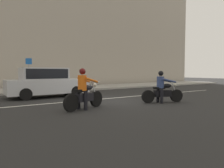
{
  "coord_description": "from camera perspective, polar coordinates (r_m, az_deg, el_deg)",
  "views": [
    {
      "loc": [
        -6.01,
        -8.68,
        1.49
      ],
      "look_at": [
        -0.23,
        -0.08,
        0.87
      ],
      "focal_mm": 33.06,
      "sensor_mm": 36.0,
      "label": 1
    }
  ],
  "objects": [
    {
      "name": "street_sign_post",
      "position": [
        16.38,
        -22.0,
        3.49
      ],
      "size": [
        0.44,
        0.08,
        2.37
      ],
      "color": "gray",
      "rests_on": "sidewalk_slab"
    },
    {
      "name": "parked_sedan_silver",
      "position": [
        12.63,
        -17.65,
        0.5
      ],
      "size": [
        4.54,
        1.82,
        1.72
      ],
      "color": "#B2B5BA",
      "rests_on": "ground_plane"
    },
    {
      "name": "motorcycle_with_rider_orange_stripe",
      "position": [
        8.25,
        -7.71,
        -2.35
      ],
      "size": [
        2.01,
        0.92,
        1.63
      ],
      "color": "black",
      "rests_on": "ground_plane"
    },
    {
      "name": "building_facade",
      "position": [
        21.44,
        -17.52,
        15.41
      ],
      "size": [
        40.0,
        1.4,
        12.0
      ],
      "primitive_type": "cube",
      "color": "#A89E8E",
      "rests_on": "ground_plane"
    },
    {
      "name": "motorcycle_with_rider_denim_blue",
      "position": [
        10.21,
        13.74,
        -1.51
      ],
      "size": [
        2.02,
        0.96,
        1.53
      ],
      "color": "black",
      "rests_on": "ground_plane"
    },
    {
      "name": "ground_plane",
      "position": [
        10.66,
        0.77,
        -4.62
      ],
      "size": [
        80.0,
        80.0,
        0.0
      ],
      "primitive_type": "plane",
      "color": "#242424"
    },
    {
      "name": "sidewalk_slab",
      "position": [
        17.78,
        -14.07,
        -1.27
      ],
      "size": [
        40.0,
        4.4,
        0.14
      ],
      "primitive_type": "cube",
      "color": "#99968E",
      "rests_on": "ground_plane"
    },
    {
      "name": "lane_marking_stripe",
      "position": [
        11.75,
        0.81,
        -3.85
      ],
      "size": [
        18.0,
        0.14,
        0.01
      ],
      "primitive_type": "cube",
      "color": "silver",
      "rests_on": "ground_plane"
    }
  ]
}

